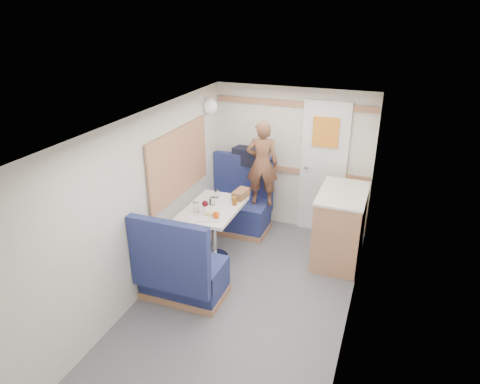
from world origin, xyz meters
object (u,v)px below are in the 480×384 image
at_px(tumbler_mid, 217,194).
at_px(bench_far, 238,209).
at_px(pepper_grinder, 211,201).
at_px(tumbler_right, 213,201).
at_px(dome_light, 210,106).
at_px(salt_grinder, 205,205).
at_px(galley_counter, 340,226).
at_px(cheese_block, 210,214).
at_px(bread_loaf, 241,194).
at_px(wine_glass, 205,204).
at_px(bench_near, 181,275).
at_px(beer_glass, 235,201).
at_px(orange_fruit, 216,215).
at_px(tray, 210,216).
at_px(tumbler_left, 196,207).
at_px(person, 262,164).
at_px(duffel_bag, 250,157).
at_px(dinette_table, 213,218).

bearing_deg(tumbler_mid, bench_far, 83.24).
bearing_deg(pepper_grinder, tumbler_right, 1.91).
bearing_deg(dome_light, salt_grinder, -70.86).
bearing_deg(galley_counter, bench_far, 167.90).
bearing_deg(tumbler_right, galley_counter, 18.05).
relative_size(cheese_block, bread_loaf, 0.41).
xyz_separation_m(wine_glass, pepper_grinder, (-0.05, 0.25, -0.08)).
bearing_deg(tumbler_mid, bench_near, -86.54).
bearing_deg(beer_glass, orange_fruit, -97.59).
bearing_deg(pepper_grinder, bench_near, -86.55).
distance_m(tumbler_mid, bread_loaf, 0.31).
xyz_separation_m(tray, wine_glass, (-0.07, 0.05, 0.11)).
xyz_separation_m(galley_counter, tumbler_left, (-1.60, -0.73, 0.31)).
bearing_deg(person, dome_light, -12.17).
distance_m(person, wine_glass, 1.12).
distance_m(tray, orange_fruit, 0.12).
bearing_deg(tray, pepper_grinder, 111.87).
xyz_separation_m(bench_near, galley_counter, (1.47, 1.41, 0.17)).
height_order(duffel_bag, bread_loaf, duffel_bag).
distance_m(tray, cheese_block, 0.03).
bearing_deg(dinette_table, wine_glass, -92.69).
xyz_separation_m(person, salt_grinder, (-0.42, -0.92, -0.27)).
relative_size(bench_near, cheese_block, 10.01).
bearing_deg(dome_light, tumbler_mid, -60.61).
relative_size(person, tumbler_mid, 11.67).
xyz_separation_m(bench_far, bench_near, (0.00, -1.73, 0.00)).
distance_m(dinette_table, person, 1.04).
relative_size(pepper_grinder, bread_loaf, 0.34).
relative_size(tumbler_mid, bread_loaf, 0.39).
bearing_deg(galley_counter, wine_glass, -153.36).
distance_m(dinette_table, dome_light, 1.51).
bearing_deg(cheese_block, tray, 173.13).
relative_size(person, orange_fruit, 14.99).
xyz_separation_m(galley_counter, salt_grinder, (-1.54, -0.62, 0.30)).
bearing_deg(dome_light, orange_fruit, -63.68).
xyz_separation_m(bench_near, salt_grinder, (-0.07, 0.80, 0.47)).
distance_m(tray, beer_glass, 0.43).
height_order(galley_counter, tumbler_mid, galley_counter).
relative_size(galley_counter, cheese_block, 8.77).
relative_size(duffel_bag, cheese_block, 4.63).
bearing_deg(bench_far, galley_counter, -12.10).
bearing_deg(dome_light, tumbler_left, -75.97).
bearing_deg(tumbler_right, orange_fruit, -60.24).
relative_size(bench_far, tumbler_left, 8.70).
height_order(bench_far, bench_near, same).
height_order(dome_light, tumbler_right, dome_light).
relative_size(person, pepper_grinder, 13.55).
bearing_deg(cheese_block, person, 76.19).
relative_size(duffel_bag, orange_fruit, 6.23).
distance_m(bench_far, orange_fruit, 1.25).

